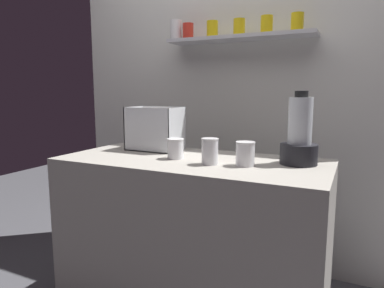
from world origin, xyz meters
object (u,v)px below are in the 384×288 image
blender_pitcher (299,138)px  juice_cup_mango_far_left (176,149)px  juice_cup_mango_left (210,153)px  juice_cup_mango_middle (245,155)px  carrot_display_bin (155,137)px

blender_pitcher → juice_cup_mango_far_left: 0.63m
juice_cup_mango_left → blender_pitcher: bearing=26.0°
juice_cup_mango_left → juice_cup_mango_middle: juice_cup_mango_left is taller
juice_cup_mango_far_left → juice_cup_mango_left: juice_cup_mango_left is taller
blender_pitcher → juice_cup_mango_middle: 0.28m
juice_cup_mango_middle → carrot_display_bin: bearing=161.6°
carrot_display_bin → juice_cup_mango_left: bearing=-28.6°
blender_pitcher → juice_cup_mango_left: (-0.39, -0.19, -0.07)m
blender_pitcher → juice_cup_mango_far_left: (-0.61, -0.13, -0.08)m
carrot_display_bin → juice_cup_mango_middle: size_ratio=2.68×
juice_cup_mango_middle → juice_cup_mango_left: bearing=-165.2°
juice_cup_mango_middle → blender_pitcher: bearing=33.1°
juice_cup_mango_left → juice_cup_mango_middle: (0.16, 0.04, -0.01)m
carrot_display_bin → juice_cup_mango_far_left: carrot_display_bin is taller
blender_pitcher → juice_cup_mango_far_left: bearing=-167.5°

